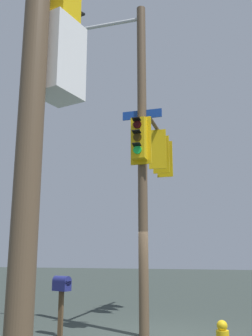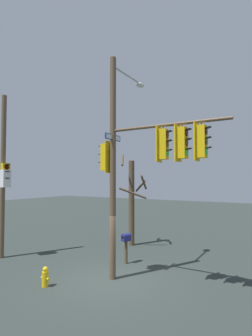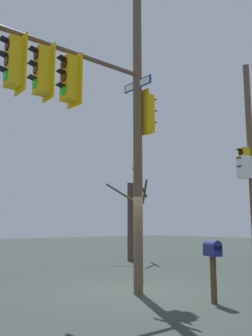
% 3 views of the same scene
% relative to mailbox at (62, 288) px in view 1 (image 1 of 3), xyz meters
% --- Properties ---
extents(main_signal_pole_assembly, '(5.29, 3.22, 8.99)m').
position_rel_mailbox_xyz_m(main_signal_pole_assembly, '(1.64, -1.86, 3.98)').
color(main_signal_pole_assembly, brown).
rests_on(main_signal_pole_assembly, ground).
extents(secondary_pole_assembly, '(0.80, 0.49, 8.33)m').
position_rel_mailbox_xyz_m(secondary_pole_assembly, '(-5.79, -2.48, 3.04)').
color(secondary_pole_assembly, brown).
rests_on(secondary_pole_assembly, ground).
extents(mailbox, '(0.37, 0.49, 1.41)m').
position_rel_mailbox_xyz_m(mailbox, '(0.00, 0.00, 0.00)').
color(mailbox, '#4C3823').
rests_on(mailbox, ground).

